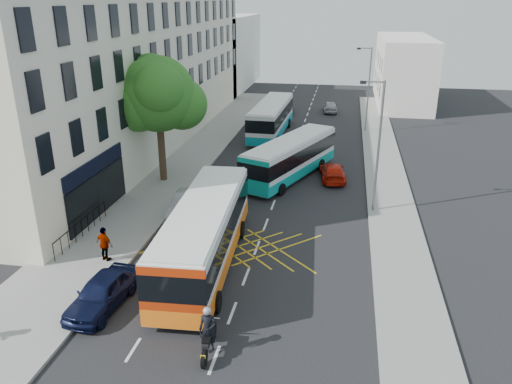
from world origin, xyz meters
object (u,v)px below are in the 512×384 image
at_px(street_tree, 157,95).
at_px(bus_mid, 290,158).
at_px(distant_car_silver, 330,107).
at_px(lamp_near, 377,141).
at_px(parked_car_silver, 187,205).
at_px(pedestrian_far, 105,244).
at_px(lamp_far, 368,85).
at_px(bus_far, 271,118).
at_px(bus_near, 205,233).
at_px(parked_car_blue, 102,292).
at_px(distant_car_grey, 284,107).
at_px(motorbike, 208,332).
at_px(red_hatchback, 333,172).

xyz_separation_m(street_tree, bus_mid, (8.98, 2.45, -4.75)).
bearing_deg(distant_car_silver, lamp_near, 92.78).
distance_m(street_tree, lamp_near, 15.10).
height_order(street_tree, bus_mid, street_tree).
height_order(parked_car_silver, pedestrian_far, pedestrian_far).
height_order(lamp_far, bus_mid, lamp_far).
relative_size(bus_far, parked_car_silver, 2.51).
bearing_deg(bus_near, parked_car_blue, -131.29).
bearing_deg(pedestrian_far, distant_car_grey, -75.97).
distance_m(bus_mid, pedestrian_far, 16.28).
height_order(bus_mid, motorbike, bus_mid).
height_order(lamp_far, red_hatchback, lamp_far).
distance_m(bus_far, parked_car_blue, 30.14).
relative_size(motorbike, distant_car_silver, 0.61).
distance_m(street_tree, parked_car_silver, 8.69).
xyz_separation_m(bus_near, bus_mid, (2.69, 13.62, -0.19)).
xyz_separation_m(lamp_far, motorbike, (-6.50, -34.63, -3.66)).
bearing_deg(distant_car_silver, red_hatchback, 88.11).
xyz_separation_m(lamp_far, red_hatchback, (-2.61, -14.45, -4.01)).
bearing_deg(distant_car_silver, bus_far, 60.16).
distance_m(motorbike, distant_car_silver, 43.33).
height_order(lamp_near, bus_far, lamp_near).
relative_size(bus_mid, pedestrian_far, 5.85).
bearing_deg(pedestrian_far, distant_car_silver, -83.55).
relative_size(street_tree, lamp_near, 1.10).
xyz_separation_m(parked_car_blue, red_hatchback, (9.18, 18.10, -0.11)).
relative_size(bus_far, pedestrian_far, 6.23).
distance_m(lamp_far, red_hatchback, 15.22).
xyz_separation_m(lamp_near, parked_car_blue, (-11.80, -12.54, -3.89)).
bearing_deg(bus_mid, lamp_far, 90.30).
height_order(lamp_near, parked_car_blue, lamp_near).
relative_size(parked_car_blue, pedestrian_far, 2.34).
bearing_deg(motorbike, street_tree, 111.83).
bearing_deg(motorbike, parked_car_silver, 107.84).
height_order(bus_far, pedestrian_far, bus_far).
bearing_deg(distant_car_silver, distant_car_grey, 7.41).
relative_size(bus_near, parked_car_silver, 2.64).
bearing_deg(bus_mid, red_hatchback, 24.19).
bearing_deg(distant_car_silver, parked_car_silver, 72.11).
relative_size(lamp_near, red_hatchback, 1.90).
relative_size(street_tree, bus_mid, 0.83).
xyz_separation_m(bus_mid, bus_far, (-3.24, 12.03, 0.11)).
xyz_separation_m(distant_car_grey, pedestrian_far, (-4.41, -36.41, 0.43)).
height_order(lamp_far, distant_car_grey, lamp_far).
height_order(bus_mid, pedestrian_far, bus_mid).
xyz_separation_m(lamp_far, distant_car_silver, (-3.70, 8.61, -3.98)).
bearing_deg(bus_far, street_tree, -109.83).
bearing_deg(distant_car_silver, street_tree, 62.19).
distance_m(distant_car_grey, distant_car_silver, 5.41).
bearing_deg(lamp_far, lamp_near, -90.00).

